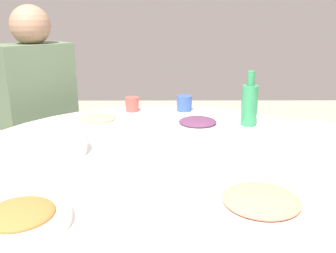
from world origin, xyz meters
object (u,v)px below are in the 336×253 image
object	(u,v)px
dish_eggplant	(198,124)
diner_left	(38,97)
dish_shrimp	(261,203)
dish_noodles	(98,120)
tea_cup_far	(132,104)
stool_for_diner_left	(48,195)
round_dining_table	(159,186)
green_bottle	(249,104)
rice_bowl	(311,144)
dish_tofu_braise	(20,218)
tea_cup_side	(184,103)
soup_bowl	(46,146)

from	to	relation	value
dish_eggplant	diner_left	bearing A→B (deg)	-27.38
dish_shrimp	dish_eggplant	bearing A→B (deg)	-81.80
dish_noodles	tea_cup_far	world-z (taller)	tea_cup_far
tea_cup_far	stool_for_diner_left	distance (m)	0.74
dish_eggplant	round_dining_table	bearing A→B (deg)	63.88
dish_shrimp	green_bottle	world-z (taller)	green_bottle
rice_bowl	tea_cup_far	bearing A→B (deg)	-42.54
dish_tofu_braise	stool_for_diner_left	size ratio (longest dim) A/B	0.48
tea_cup_side	round_dining_table	bearing A→B (deg)	79.34
dish_noodles	dish_eggplant	size ratio (longest dim) A/B	1.03
soup_bowl	dish_noodles	size ratio (longest dim) A/B	1.42
round_dining_table	rice_bowl	bearing A→B (deg)	179.86
rice_bowl	green_bottle	size ratio (longest dim) A/B	1.37
rice_bowl	soup_bowl	world-z (taller)	rice_bowl
round_dining_table	rice_bowl	distance (m)	0.51
round_dining_table	dish_eggplant	xyz separation A→B (m)	(-0.15, -0.31, 0.13)
dish_shrimp	green_bottle	distance (m)	0.71
green_bottle	round_dining_table	bearing A→B (deg)	43.54
dish_eggplant	tea_cup_far	distance (m)	0.39
soup_bowl	stool_for_diner_left	distance (m)	0.91
rice_bowl	stool_for_diner_left	xyz separation A→B (m)	(1.11, -0.71, -0.55)
dish_eggplant	tea_cup_side	distance (m)	0.28
dish_shrimp	diner_left	bearing A→B (deg)	-50.60
dish_tofu_braise	stool_for_diner_left	xyz separation A→B (m)	(0.33, -1.12, -0.53)
round_dining_table	dish_shrimp	xyz separation A→B (m)	(-0.25, 0.35, 0.13)
dish_eggplant	stool_for_diner_left	xyz separation A→B (m)	(0.77, -0.40, -0.52)
dish_shrimp	tea_cup_side	xyz separation A→B (m)	(0.14, -0.93, 0.02)
dish_noodles	dish_eggplant	world-z (taller)	dish_eggplant
diner_left	tea_cup_side	bearing A→B (deg)	170.12
tea_cup_far	rice_bowl	bearing A→B (deg)	137.46
dish_noodles	green_bottle	xyz separation A→B (m)	(-0.62, 0.03, 0.08)
rice_bowl	dish_tofu_braise	xyz separation A→B (m)	(0.78, 0.41, -0.02)
dish_eggplant	green_bottle	world-z (taller)	green_bottle
green_bottle	stool_for_diner_left	bearing A→B (deg)	-20.26
diner_left	soup_bowl	bearing A→B (deg)	110.19
round_dining_table	diner_left	xyz separation A→B (m)	(0.62, -0.71, 0.15)
round_dining_table	dish_noodles	size ratio (longest dim) A/B	6.75
diner_left	dish_eggplant	bearing A→B (deg)	152.62
rice_bowl	tea_cup_side	bearing A→B (deg)	-56.78
dish_noodles	diner_left	distance (m)	0.49
soup_bowl	tea_cup_far	size ratio (longest dim) A/B	4.31
stool_for_diner_left	soup_bowl	bearing A→B (deg)	110.19
dish_noodles	dish_shrimp	xyz separation A→B (m)	(-0.51, 0.73, 0.00)
rice_bowl	stool_for_diner_left	size ratio (longest dim) A/B	0.67
rice_bowl	dish_tofu_braise	world-z (taller)	rice_bowl
round_dining_table	rice_bowl	size ratio (longest dim) A/B	4.47
round_dining_table	tea_cup_far	bearing A→B (deg)	-76.67
dish_eggplant	tea_cup_far	bearing A→B (deg)	-42.84
tea_cup_side	dish_shrimp	bearing A→B (deg)	98.33
rice_bowl	stool_for_diner_left	distance (m)	1.43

